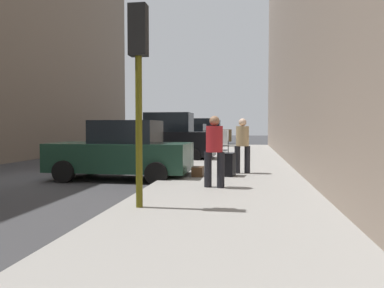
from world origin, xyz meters
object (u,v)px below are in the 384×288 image
object	(u,v)px
parked_white_van	(199,134)
rolling_suitcase	(228,164)
parked_dark_green_sedan	(122,152)
fire_hydrant	(206,150)
duffel_bag	(198,172)
pedestrian_in_red_jacket	(214,148)
parked_blue_sedan	(187,139)
parked_black_suv	(166,139)
traffic_light	(139,61)
pedestrian_in_tan_coat	(242,143)
parked_bronze_suv	(207,133)

from	to	relation	value
parked_white_van	rolling_suitcase	distance (m)	17.92
parked_dark_green_sedan	parked_white_van	bearing A→B (deg)	90.00
fire_hydrant	duffel_bag	distance (m)	6.87
pedestrian_in_red_jacket	duffel_bag	size ratio (longest dim) A/B	3.89
parked_blue_sedan	pedestrian_in_red_jacket	distance (m)	14.59
parked_dark_green_sedan	rolling_suitcase	bearing A→B (deg)	3.05
parked_dark_green_sedan	parked_black_suv	size ratio (longest dim) A/B	0.92
pedestrian_in_red_jacket	parked_white_van	bearing A→B (deg)	98.59
parked_dark_green_sedan	duffel_bag	bearing A→B (deg)	-1.45
rolling_suitcase	traffic_light	bearing A→B (deg)	-106.50
parked_blue_sedan	pedestrian_in_tan_coat	world-z (taller)	pedestrian_in_tan_coat
parked_black_suv	rolling_suitcase	bearing A→B (deg)	-61.78
rolling_suitcase	fire_hydrant	bearing A→B (deg)	101.96
parked_blue_sedan	traffic_light	xyz separation A→B (m)	(1.85, -16.68, 1.91)
fire_hydrant	traffic_light	size ratio (longest dim) A/B	0.20
parked_bronze_suv	fire_hydrant	world-z (taller)	parked_bronze_suv
parked_blue_sedan	rolling_suitcase	size ratio (longest dim) A/B	4.08
pedestrian_in_tan_coat	pedestrian_in_red_jacket	bearing A→B (deg)	-102.12
parked_dark_green_sedan	parked_black_suv	distance (m)	6.15
parked_white_van	parked_bronze_suv	xyz separation A→B (m)	(0.00, 6.06, 0.00)
parked_dark_green_sedan	parked_white_van	distance (m)	17.79
pedestrian_in_tan_coat	pedestrian_in_red_jacket	xyz separation A→B (m)	(-0.62, -2.88, 0.00)
parked_blue_sedan	traffic_light	bearing A→B (deg)	-83.66
pedestrian_in_tan_coat	pedestrian_in_red_jacket	distance (m)	2.94
parked_blue_sedan	fire_hydrant	xyz separation A→B (m)	(1.80, -5.50, -0.35)
parked_white_van	fire_hydrant	distance (m)	11.16
parked_white_van	duffel_bag	bearing A→B (deg)	-82.57
fire_hydrant	parked_blue_sedan	bearing A→B (deg)	108.15
traffic_light	pedestrian_in_red_jacket	distance (m)	3.12
parked_white_van	parked_bronze_suv	world-z (taller)	same
parked_bronze_suv	pedestrian_in_tan_coat	distance (m)	23.25
fire_hydrant	duffel_bag	world-z (taller)	fire_hydrant
parked_dark_green_sedan	parked_bronze_suv	distance (m)	23.85
fire_hydrant	traffic_light	world-z (taller)	traffic_light
parked_black_suv	pedestrian_in_red_jacket	bearing A→B (deg)	-69.83
pedestrian_in_red_jacket	parked_black_suv	bearing A→B (deg)	110.17
traffic_light	pedestrian_in_red_jacket	bearing A→B (deg)	64.65
parked_black_suv	traffic_light	size ratio (longest dim) A/B	1.28
parked_blue_sedan	parked_white_van	world-z (taller)	parked_white_van
parked_white_van	parked_dark_green_sedan	bearing A→B (deg)	-90.00
parked_white_van	pedestrian_in_red_jacket	xyz separation A→B (m)	(2.99, -19.78, 0.07)
pedestrian_in_red_jacket	duffel_bag	xyz separation A→B (m)	(-0.66, 1.93, -0.81)
parked_black_suv	duffel_bag	size ratio (longest dim) A/B	10.48
parked_dark_green_sedan	parked_white_van	world-z (taller)	parked_white_van
parked_blue_sedan	duffel_bag	size ratio (longest dim) A/B	9.65
parked_blue_sedan	fire_hydrant	size ratio (longest dim) A/B	6.03
parked_dark_green_sedan	pedestrian_in_tan_coat	distance (m)	3.72
parked_bronze_suv	pedestrian_in_red_jacket	size ratio (longest dim) A/B	2.69
parked_blue_sedan	parked_dark_green_sedan	bearing A→B (deg)	-90.00
parked_black_suv	parked_white_van	size ratio (longest dim) A/B	1.00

